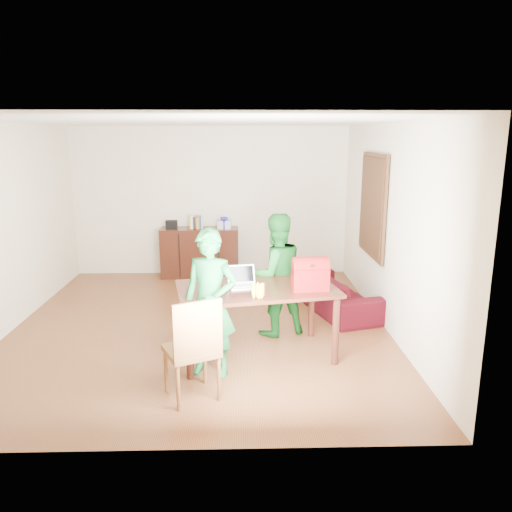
{
  "coord_description": "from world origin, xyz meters",
  "views": [
    {
      "loc": [
        0.58,
        -6.39,
        2.52
      ],
      "look_at": [
        0.74,
        -0.73,
        1.16
      ],
      "focal_mm": 35.0,
      "sensor_mm": 36.0,
      "label": 1
    }
  ],
  "objects_px": {
    "bottle": "(263,288)",
    "person_far": "(276,275)",
    "laptop": "(244,284)",
    "sofa": "(334,291)",
    "table": "(256,296)",
    "chair": "(192,369)",
    "person_near": "(210,304)",
    "red_bag": "(310,277)"
  },
  "relations": [
    {
      "from": "bottle",
      "to": "person_far",
      "type": "bearing_deg",
      "value": 78.28
    },
    {
      "from": "laptop",
      "to": "sofa",
      "type": "relative_size",
      "value": 0.19
    },
    {
      "from": "table",
      "to": "chair",
      "type": "relative_size",
      "value": 1.85
    },
    {
      "from": "person_near",
      "to": "sofa",
      "type": "height_order",
      "value": "person_near"
    },
    {
      "from": "person_near",
      "to": "person_far",
      "type": "relative_size",
      "value": 1.01
    },
    {
      "from": "chair",
      "to": "laptop",
      "type": "relative_size",
      "value": 2.94
    },
    {
      "from": "person_far",
      "to": "red_bag",
      "type": "relative_size",
      "value": 3.96
    },
    {
      "from": "table",
      "to": "red_bag",
      "type": "xyz_separation_m",
      "value": [
        0.6,
        -0.1,
        0.26
      ]
    },
    {
      "from": "person_near",
      "to": "person_far",
      "type": "xyz_separation_m",
      "value": [
        0.77,
        1.13,
        -0.01
      ]
    },
    {
      "from": "table",
      "to": "person_far",
      "type": "bearing_deg",
      "value": 57.8
    },
    {
      "from": "chair",
      "to": "laptop",
      "type": "xyz_separation_m",
      "value": [
        0.51,
        0.96,
        0.58
      ]
    },
    {
      "from": "table",
      "to": "person_near",
      "type": "height_order",
      "value": "person_near"
    },
    {
      "from": "person_far",
      "to": "red_bag",
      "type": "bearing_deg",
      "value": 92.72
    },
    {
      "from": "sofa",
      "to": "person_far",
      "type": "bearing_deg",
      "value": 118.86
    },
    {
      "from": "chair",
      "to": "bottle",
      "type": "bearing_deg",
      "value": 17.23
    },
    {
      "from": "chair",
      "to": "sofa",
      "type": "xyz_separation_m",
      "value": [
        1.87,
        2.59,
        -0.03
      ]
    },
    {
      "from": "table",
      "to": "sofa",
      "type": "relative_size",
      "value": 1.04
    },
    {
      "from": "person_near",
      "to": "person_far",
      "type": "height_order",
      "value": "person_near"
    },
    {
      "from": "red_bag",
      "to": "person_far",
      "type": "bearing_deg",
      "value": 110.04
    },
    {
      "from": "table",
      "to": "laptop",
      "type": "height_order",
      "value": "laptop"
    },
    {
      "from": "chair",
      "to": "bottle",
      "type": "relative_size",
      "value": 6.34
    },
    {
      "from": "table",
      "to": "person_far",
      "type": "distance_m",
      "value": 0.73
    },
    {
      "from": "red_bag",
      "to": "sofa",
      "type": "relative_size",
      "value": 0.22
    },
    {
      "from": "person_far",
      "to": "person_near",
      "type": "bearing_deg",
      "value": 35.44
    },
    {
      "from": "laptop",
      "to": "red_bag",
      "type": "bearing_deg",
      "value": -19.0
    },
    {
      "from": "red_bag",
      "to": "laptop",
      "type": "bearing_deg",
      "value": 169.01
    },
    {
      "from": "laptop",
      "to": "table",
      "type": "bearing_deg",
      "value": -10.87
    },
    {
      "from": "chair",
      "to": "person_far",
      "type": "xyz_separation_m",
      "value": [
        0.92,
        1.64,
        0.49
      ]
    },
    {
      "from": "chair",
      "to": "red_bag",
      "type": "bearing_deg",
      "value": 9.31
    },
    {
      "from": "laptop",
      "to": "sofa",
      "type": "distance_m",
      "value": 2.21
    },
    {
      "from": "chair",
      "to": "laptop",
      "type": "bearing_deg",
      "value": 37.16
    },
    {
      "from": "table",
      "to": "sofa",
      "type": "height_order",
      "value": "table"
    },
    {
      "from": "laptop",
      "to": "bottle",
      "type": "height_order",
      "value": "laptop"
    },
    {
      "from": "bottle",
      "to": "red_bag",
      "type": "bearing_deg",
      "value": 20.94
    },
    {
      "from": "table",
      "to": "chair",
      "type": "distance_m",
      "value": 1.23
    },
    {
      "from": "laptop",
      "to": "bottle",
      "type": "relative_size",
      "value": 2.16
    },
    {
      "from": "person_far",
      "to": "laptop",
      "type": "xyz_separation_m",
      "value": [
        -0.41,
        -0.68,
        0.09
      ]
    },
    {
      "from": "laptop",
      "to": "bottle",
      "type": "xyz_separation_m",
      "value": [
        0.21,
        -0.31,
        0.04
      ]
    },
    {
      "from": "chair",
      "to": "person_near",
      "type": "bearing_deg",
      "value": 48.21
    },
    {
      "from": "person_near",
      "to": "sofa",
      "type": "relative_size",
      "value": 0.86
    },
    {
      "from": "red_bag",
      "to": "sofa",
      "type": "xyz_separation_m",
      "value": [
        0.61,
        1.74,
        -0.71
      ]
    },
    {
      "from": "person_far",
      "to": "laptop",
      "type": "distance_m",
      "value": 0.8
    }
  ]
}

